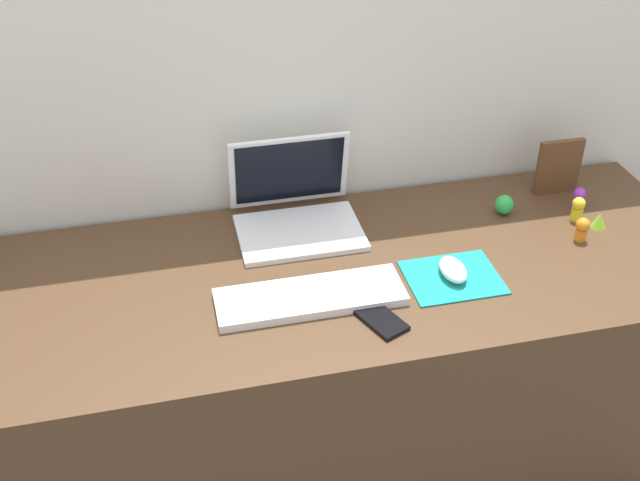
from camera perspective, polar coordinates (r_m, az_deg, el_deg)
The scene contains 14 objects.
ground_plane at distance 2.28m, azimuth 0.23°, elevation -17.39°, with size 6.00×6.00×0.00m, color #59514C.
back_wall at distance 2.05m, azimuth -2.03°, elevation 3.26°, with size 3.06×0.05×1.46m, color silver.
desk at distance 2.00m, azimuth 0.25°, elevation -10.86°, with size 1.86×0.64×0.74m, color #4C331E.
laptop at distance 1.89m, azimuth -1.86°, elevation 2.67°, with size 0.30×0.25×0.21m.
keyboard at distance 1.67m, azimuth -0.72°, elevation -4.20°, with size 0.41×0.13×0.02m, color white.
mousepad at distance 1.76m, azimuth 9.78°, elevation -2.71°, with size 0.21×0.17×0.00m, color teal.
mouse at distance 1.75m, azimuth 9.81°, elevation -2.14°, with size 0.06×0.10×0.03m, color white.
cell_phone at distance 1.63m, azimuth 4.37°, elevation -5.74°, with size 0.06×0.13×0.01m, color black.
picture_frame at distance 2.11m, azimuth 17.23°, elevation 5.25°, with size 0.12×0.02×0.15m, color brown.
toy_figurine_orange at distance 1.95m, azimuth 18.82°, elevation 0.86°, with size 0.03×0.03×0.06m.
toy_figurine_green at distance 2.00m, azimuth 13.48°, elevation 2.59°, with size 0.05×0.05×0.05m, color green.
toy_figurine_purple at distance 2.08m, azimuth 18.61°, elevation 3.05°, with size 0.03×0.03×0.06m.
toy_figurine_lime at distance 2.02m, azimuth 19.94°, elevation 1.43°, with size 0.04×0.04×0.04m, color #8CDB33.
toy_figurine_yellow at distance 2.02m, azimuth 18.54°, elevation 2.29°, with size 0.03×0.03×0.06m.
Camera 1 is at (-0.32, -1.36, 1.80)m, focal length 43.26 mm.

